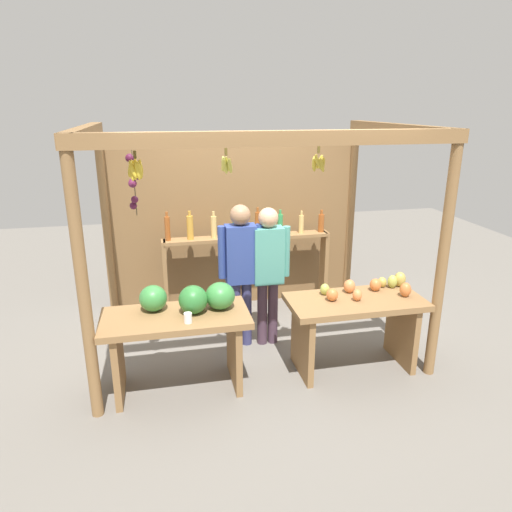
% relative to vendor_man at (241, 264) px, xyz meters
% --- Properties ---
extents(ground_plane, '(12.00, 12.00, 0.00)m').
position_rel_vendor_man_xyz_m(ground_plane, '(0.14, 0.09, -0.95)').
color(ground_plane, slate).
rests_on(ground_plane, ground).
extents(market_stall, '(3.29, 2.25, 2.37)m').
position_rel_vendor_man_xyz_m(market_stall, '(0.13, 0.59, 0.44)').
color(market_stall, olive).
rests_on(market_stall, ground).
extents(fruit_counter_left, '(1.33, 0.64, 1.01)m').
position_rel_vendor_man_xyz_m(fruit_counter_left, '(-0.68, -0.68, -0.29)').
color(fruit_counter_left, olive).
rests_on(fruit_counter_left, ground).
extents(fruit_counter_right, '(1.33, 0.64, 0.91)m').
position_rel_vendor_man_xyz_m(fruit_counter_right, '(1.04, -0.69, -0.38)').
color(fruit_counter_right, olive).
rests_on(fruit_counter_right, ground).
extents(bottle_shelf_unit, '(2.11, 0.22, 1.36)m').
position_rel_vendor_man_xyz_m(bottle_shelf_unit, '(0.23, 0.90, -0.13)').
color(bottle_shelf_unit, olive).
rests_on(bottle_shelf_unit, ground).
extents(vendor_man, '(0.48, 0.22, 1.59)m').
position_rel_vendor_man_xyz_m(vendor_man, '(0.00, 0.00, 0.00)').
color(vendor_man, navy).
rests_on(vendor_man, ground).
extents(vendor_woman, '(0.48, 0.21, 1.55)m').
position_rel_vendor_man_xyz_m(vendor_woman, '(0.29, -0.02, -0.03)').
color(vendor_woman, '#4A3444').
rests_on(vendor_woman, ground).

